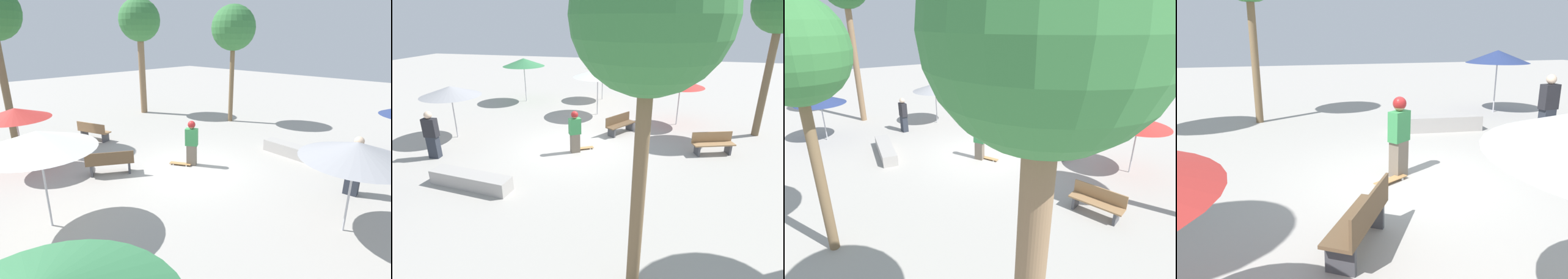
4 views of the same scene
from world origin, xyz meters
TOP-DOWN VIEW (x-y plane):
  - ground_plane at (0.00, 0.00)m, footprint 60.00×60.00m
  - skater_main at (0.27, 0.23)m, footprint 0.45×0.51m
  - skateboard at (-0.05, 0.50)m, footprint 0.56×0.80m
  - concrete_ledge at (3.62, -2.21)m, footprint 0.85×2.74m
  - bench_near at (-2.25, 1.65)m, footprint 1.58×1.24m
  - bench_far at (-0.81, 5.45)m, footprint 0.93×1.66m
  - shade_umbrella_grey at (-0.08, -5.30)m, footprint 2.50×2.50m
  - shade_umbrella_cream at (-8.30, -0.35)m, footprint 2.25×2.25m
  - shade_umbrella_red at (-4.17, 4.21)m, footprint 2.27×2.27m
  - shade_umbrella_white at (-4.91, 0.04)m, footprint 2.63×2.63m
  - shade_umbrella_green at (-6.72, -4.97)m, footprint 2.54×2.54m
  - palm_tree_center_right at (-3.43, 7.64)m, footprint 2.25×2.25m
  - palm_tree_center_left at (6.27, 3.07)m, footprint 2.30×2.30m
  - bystander_watching at (1.99, -4.79)m, footprint 0.32×0.52m

SIDE VIEW (x-z plane):
  - ground_plane at x=0.00m, z-range 0.00..0.00m
  - skateboard at x=-0.05m, z-range 0.02..0.09m
  - concrete_ledge at x=3.62m, z-range 0.00..0.46m
  - bench_near at x=-2.25m, z-range 0.00..0.85m
  - bench_far at x=-0.81m, z-range 0.00..0.85m
  - skater_main at x=0.27m, z-range 0.07..1.74m
  - bystander_watching at x=1.99m, z-range 0.00..1.81m
  - shade_umbrella_red at x=-4.17m, z-range 0.94..3.17m
  - shade_umbrella_grey at x=-0.08m, z-range 0.93..3.22m
  - shade_umbrella_cream at x=-8.30m, z-range 0.99..3.41m
  - shade_umbrella_white at x=-4.91m, z-range 1.02..3.50m
  - shade_umbrella_green at x=-6.72m, z-range 1.09..3.76m
  - palm_tree_center_left at x=6.27m, z-range 1.85..7.97m
  - palm_tree_center_right at x=-3.43m, z-range 2.05..8.64m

